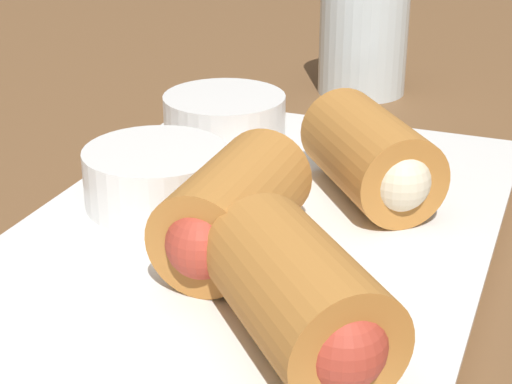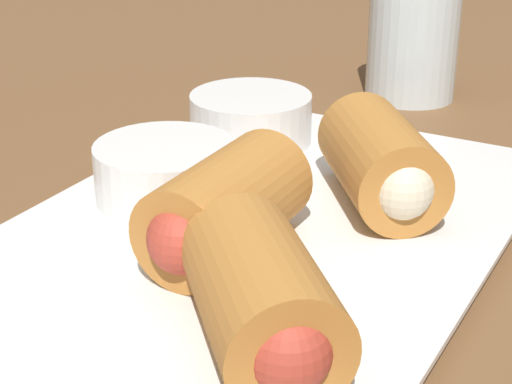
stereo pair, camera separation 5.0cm
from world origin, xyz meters
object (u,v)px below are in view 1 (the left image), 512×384
Objects in this scene: dipping_bowl_near at (156,175)px; drinking_glass at (364,30)px; serving_plate at (256,241)px; dipping_bowl_far at (225,117)px.

drinking_glass is (26.93, -3.61, 1.65)cm from dipping_bowl_near.
serving_plate is 11.89cm from dipping_bowl_far.
drinking_glass is (17.60, -3.86, 1.65)cm from dipping_bowl_far.
serving_plate is at bearing -175.71° from drinking_glass.
serving_plate is 27.99cm from drinking_glass.
dipping_bowl_near is (0.69, 5.68, 2.34)cm from serving_plate.
dipping_bowl_near is 1.00× the size of dipping_bowl_far.
dipping_bowl_far is at bearing 30.58° from serving_plate.
serving_plate is 3.49× the size of drinking_glass.
dipping_bowl_far is at bearing 167.63° from drinking_glass.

